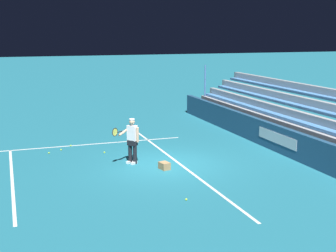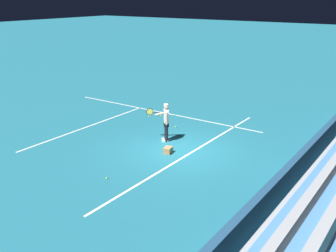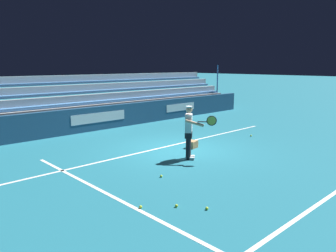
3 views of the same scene
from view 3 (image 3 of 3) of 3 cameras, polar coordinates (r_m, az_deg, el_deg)
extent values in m
plane|color=#1E6B7F|center=(11.83, 1.45, -4.03)|extent=(160.00, 160.00, 0.00)
cube|color=white|center=(12.18, -0.20, -3.58)|extent=(12.00, 0.10, 0.01)
cube|color=white|center=(6.45, 0.37, -17.04)|extent=(0.10, 12.00, 0.01)
cube|color=navy|center=(15.58, -11.51, 1.41)|extent=(20.52, 0.24, 1.10)
cube|color=silver|center=(15.36, -11.90, 1.47)|extent=(2.80, 0.01, 0.44)
cube|color=silver|center=(18.67, 2.23, 3.29)|extent=(2.20, 0.01, 0.40)
cube|color=#9EA3A8|center=(17.13, -14.69, 2.10)|extent=(19.50, 2.40, 1.10)
cube|color=#4C89CC|center=(16.35, -13.45, 3.99)|extent=(19.11, 0.40, 0.12)
cube|color=#9EA3A8|center=(16.58, -13.95, 4.56)|extent=(19.50, 0.24, 0.45)
cube|color=#4C89CC|center=(17.01, -14.87, 5.70)|extent=(19.11, 0.40, 0.12)
cube|color=#9EA3A8|center=(17.24, -15.34, 6.22)|extent=(19.50, 0.24, 0.45)
cube|color=#4C89CC|center=(17.68, -16.18, 7.27)|extent=(19.11, 0.40, 0.12)
cube|color=#9EA3A8|center=(17.93, -16.62, 7.75)|extent=(19.50, 0.24, 0.45)
cylinder|color=#4C70B2|center=(22.35, 8.56, 6.65)|extent=(0.08, 0.08, 2.95)
cylinder|color=black|center=(10.65, 3.63, -3.27)|extent=(0.15, 0.15, 0.88)
cylinder|color=black|center=(10.44, 3.53, -3.56)|extent=(0.15, 0.15, 0.88)
cube|color=white|center=(10.75, 3.92, -5.33)|extent=(0.26, 0.29, 0.09)
cube|color=white|center=(10.54, 3.84, -5.66)|extent=(0.26, 0.29, 0.09)
cube|color=black|center=(10.46, 3.60, -1.51)|extent=(0.40, 0.38, 0.20)
cube|color=white|center=(10.39, 3.63, 0.49)|extent=(0.41, 0.39, 0.58)
sphere|color=tan|center=(10.32, 3.71, 2.84)|extent=(0.21, 0.21, 0.21)
cylinder|color=white|center=(10.31, 3.72, 3.33)|extent=(0.20, 0.20, 0.05)
cylinder|color=tan|center=(10.64, 3.73, 0.51)|extent=(0.09, 0.09, 0.56)
cylinder|color=tan|center=(10.13, 4.65, 0.50)|extent=(0.44, 0.51, 0.24)
cylinder|color=black|center=(10.11, 6.02, 0.74)|extent=(0.21, 0.25, 0.03)
torus|color=black|center=(10.10, 7.61, 0.92)|extent=(0.22, 0.26, 0.31)
cylinder|color=#D6D14C|center=(10.10, 7.61, 0.92)|extent=(0.17, 0.21, 0.27)
cube|color=#A87F51|center=(12.01, 4.22, -3.20)|extent=(0.46, 0.38, 0.26)
sphere|color=#CCE533|center=(7.12, 6.79, -14.06)|extent=(0.07, 0.07, 0.07)
sphere|color=#CCE533|center=(8.95, -1.19, -8.71)|extent=(0.07, 0.07, 0.07)
sphere|color=#CCE533|center=(7.20, 1.47, -13.71)|extent=(0.07, 0.07, 0.07)
sphere|color=#CCE533|center=(14.30, 14.27, -1.65)|extent=(0.07, 0.07, 0.07)
sphere|color=#CCE533|center=(7.17, -4.80, -13.86)|extent=(0.07, 0.07, 0.07)
camera|label=1|loc=(24.22, 41.56, 12.57)|focal=50.00mm
camera|label=2|loc=(26.86, 9.01, 17.49)|focal=42.00mm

